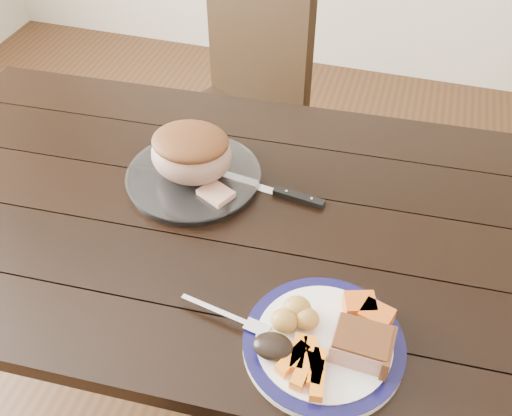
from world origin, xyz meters
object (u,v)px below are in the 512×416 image
(serving_platter, at_px, (194,178))
(roast_joint, at_px, (192,155))
(chair_far, at_px, (237,104))
(carving_knife, at_px, (282,193))
(dining_table, at_px, (225,240))
(fork, at_px, (231,317))
(dinner_plate, at_px, (323,344))
(pork_slice, at_px, (361,345))

(serving_platter, bearing_deg, roast_joint, 116.57)
(chair_far, bearing_deg, carving_knife, 139.59)
(dining_table, distance_m, fork, 0.32)
(fork, distance_m, carving_knife, 0.36)
(fork, bearing_deg, dining_table, 121.68)
(serving_platter, distance_m, fork, 0.41)
(dinner_plate, bearing_deg, pork_slice, -4.76)
(pork_slice, xyz_separation_m, fork, (-0.23, 0.01, -0.02))
(dining_table, relative_size, serving_platter, 5.43)
(dining_table, height_order, fork, fork)
(chair_far, relative_size, pork_slice, 9.68)
(serving_platter, relative_size, roast_joint, 1.64)
(pork_slice, distance_m, fork, 0.24)
(chair_far, distance_m, dinner_plate, 1.14)
(chair_far, distance_m, roast_joint, 0.73)
(chair_far, height_order, serving_platter, chair_far)
(dining_table, bearing_deg, pork_slice, -39.24)
(roast_joint, distance_m, carving_knife, 0.22)
(dinner_plate, relative_size, pork_slice, 2.97)
(carving_knife, bearing_deg, chair_far, 124.10)
(chair_far, distance_m, carving_knife, 0.76)
(dinner_plate, height_order, serving_platter, serving_platter)
(pork_slice, bearing_deg, serving_platter, 141.08)
(dining_table, distance_m, pork_slice, 0.46)
(serving_platter, xyz_separation_m, fork, (0.21, -0.35, 0.01))
(dining_table, height_order, dinner_plate, dinner_plate)
(dinner_plate, relative_size, carving_knife, 0.89)
(dining_table, distance_m, chair_far, 0.77)
(chair_far, relative_size, dinner_plate, 3.26)
(roast_joint, height_order, carving_knife, roast_joint)
(fork, relative_size, roast_joint, 0.96)
(dinner_plate, bearing_deg, roast_joint, 137.13)
(dinner_plate, height_order, carving_knife, dinner_plate)
(serving_platter, height_order, carving_knife, serving_platter)
(pork_slice, relative_size, carving_knife, 0.30)
(chair_far, distance_m, pork_slice, 1.18)
(dinner_plate, xyz_separation_m, pork_slice, (0.06, -0.01, 0.03))
(dinner_plate, distance_m, carving_knife, 0.40)
(serving_platter, distance_m, pork_slice, 0.57)
(dinner_plate, relative_size, roast_joint, 1.54)
(roast_joint, bearing_deg, pork_slice, -38.92)
(dining_table, height_order, serving_platter, serving_platter)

